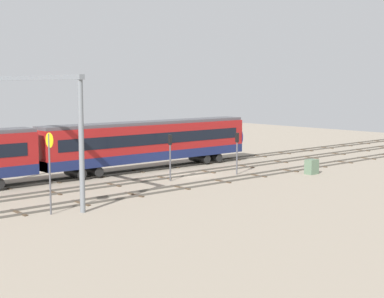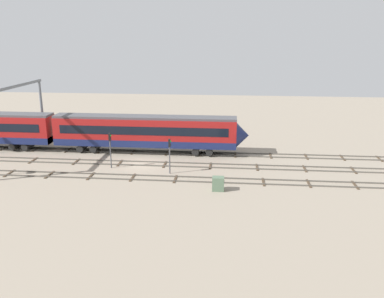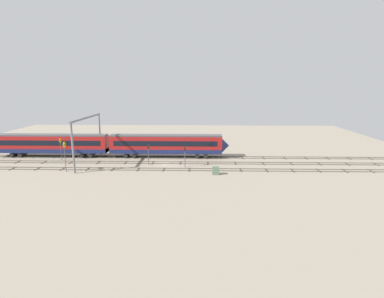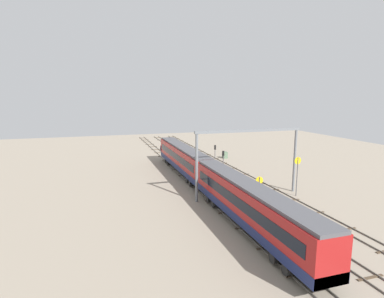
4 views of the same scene
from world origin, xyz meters
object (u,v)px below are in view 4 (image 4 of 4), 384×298
(train, at_px, (205,175))
(relay_cabinet, at_px, (225,155))
(signal_light_trackside_approach, at_px, (223,159))
(speed_sign_mid_trackside, at_px, (297,170))
(speed_sign_near_foreground, at_px, (259,190))
(signal_light_trackside_departure, at_px, (215,152))
(overhead_gantry, at_px, (249,148))

(train, distance_m, relay_cabinet, 25.36)
(train, bearing_deg, signal_light_trackside_approach, -36.22)
(speed_sign_mid_trackside, height_order, relay_cabinet, speed_sign_mid_trackside)
(speed_sign_near_foreground, bearing_deg, speed_sign_mid_trackside, -61.30)
(train, distance_m, signal_light_trackside_approach, 11.29)
(signal_light_trackside_departure, bearing_deg, speed_sign_near_foreground, 169.32)
(train, relative_size, speed_sign_mid_trackside, 9.17)
(signal_light_trackside_departure, relative_size, relay_cabinet, 2.81)
(overhead_gantry, bearing_deg, signal_light_trackside_approach, -7.43)
(train, xyz_separation_m, signal_light_trackside_departure, (16.31, -7.98, 0.01))
(signal_light_trackside_approach, xyz_separation_m, signal_light_trackside_departure, (7.20, -1.31, -0.10))
(overhead_gantry, relative_size, speed_sign_near_foreground, 3.33)
(speed_sign_near_foreground, distance_m, signal_light_trackside_departure, 26.57)
(signal_light_trackside_departure, height_order, relay_cabinet, signal_light_trackside_departure)
(signal_light_trackside_approach, distance_m, relay_cabinet, 14.27)
(overhead_gantry, bearing_deg, signal_light_trackside_departure, -8.51)
(overhead_gantry, xyz_separation_m, speed_sign_mid_trackside, (-1.90, -6.54, -3.10))
(speed_sign_near_foreground, height_order, relay_cabinet, speed_sign_near_foreground)
(speed_sign_near_foreground, xyz_separation_m, signal_light_trackside_approach, (18.90, -3.61, -0.28))
(overhead_gantry, xyz_separation_m, speed_sign_near_foreground, (-6.58, 2.00, -3.69))
(speed_sign_mid_trackside, xyz_separation_m, relay_cabinet, (27.05, -0.99, -2.91))
(speed_sign_mid_trackside, relative_size, signal_light_trackside_approach, 1.31)
(train, relative_size, signal_light_trackside_approach, 12.01)
(speed_sign_near_foreground, relative_size, signal_light_trackside_approach, 1.10)
(signal_light_trackside_approach, bearing_deg, signal_light_trackside_departure, -10.34)
(speed_sign_near_foreground, distance_m, speed_sign_mid_trackside, 9.76)
(overhead_gantry, xyz_separation_m, signal_light_trackside_approach, (12.32, -1.61, -3.96))
(train, distance_m, speed_sign_mid_trackside, 12.72)
(signal_light_trackside_approach, bearing_deg, relay_cabinet, -24.80)
(train, xyz_separation_m, overhead_gantry, (-3.22, -5.06, 4.07))
(speed_sign_mid_trackside, relative_size, relay_cabinet, 3.83)
(train, distance_m, speed_sign_near_foreground, 10.27)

